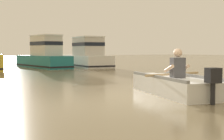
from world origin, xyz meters
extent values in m
plane|color=#7A6B4C|center=(0.00, 0.00, 0.00)|extent=(120.00, 120.00, 0.00)
cube|color=white|center=(1.34, -0.29, 0.22)|extent=(1.84, 3.28, 0.44)
cube|color=white|center=(1.78, 1.39, 0.22)|extent=(0.69, 0.54, 0.42)
cube|color=gray|center=(0.85, -0.16, 0.47)|extent=(0.84, 2.96, 0.08)
cube|color=gray|center=(1.84, -0.42, 0.47)|extent=(0.84, 2.96, 0.08)
cube|color=white|center=(1.32, -0.38, 0.40)|extent=(1.05, 0.53, 0.06)
cylinder|color=black|center=(0.93, -1.89, 0.27)|extent=(0.12, 0.12, 0.54)
cube|color=black|center=(0.93, -1.89, 0.62)|extent=(0.33, 0.30, 0.32)
cube|color=#4C4C51|center=(1.31, -0.43, 0.70)|extent=(0.38, 0.30, 0.52)
sphere|color=beige|center=(1.31, -0.43, 1.08)|extent=(0.22, 0.22, 0.22)
cylinder|color=beige|center=(1.11, -0.33, 0.68)|extent=(0.19, 0.43, 0.23)
cylinder|color=beige|center=(1.53, -0.44, 0.68)|extent=(0.19, 0.43, 0.23)
cylinder|color=tan|center=(1.58, 0.01, 0.50)|extent=(2.00, 0.18, 0.06)
cube|color=#1E727A|center=(2.85, 13.98, 0.40)|extent=(2.05, 5.63, 0.79)
cube|color=black|center=(2.85, 13.98, 0.14)|extent=(2.09, 5.68, 0.10)
cube|color=silver|center=(2.89, 13.48, 1.43)|extent=(1.43, 2.41, 1.28)
cube|color=black|center=(2.89, 13.48, 1.59)|extent=(1.46, 2.45, 0.24)
cube|color=white|center=(2.89, 13.48, 2.11)|extent=(1.50, 2.54, 0.08)
cube|color=white|center=(5.74, 13.43, 0.40)|extent=(2.25, 5.57, 0.80)
cube|color=black|center=(5.74, 13.43, 0.14)|extent=(2.29, 5.61, 0.10)
cube|color=beige|center=(5.71, 12.94, 1.40)|extent=(1.60, 2.39, 1.21)
cube|color=black|center=(5.71, 12.94, 1.55)|extent=(1.64, 2.42, 0.24)
cube|color=white|center=(5.71, 12.94, 2.05)|extent=(1.68, 2.51, 0.08)
camera|label=1|loc=(-4.33, -6.34, 1.14)|focal=50.53mm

